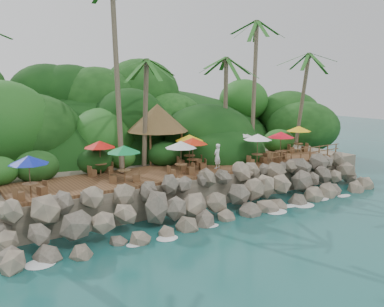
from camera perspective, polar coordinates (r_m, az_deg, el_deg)
ground at (r=26.76m, az=7.16°, el=-9.10°), size 140.00×140.00×0.00m
land_base at (r=39.59m, az=-7.97°, el=-1.22°), size 32.00×25.20×2.10m
jungle_hill at (r=46.57m, az=-11.91°, el=-0.95°), size 44.80×28.00×15.40m
seawall at (r=27.89m, az=4.54°, el=-5.77°), size 29.00×4.00×2.30m
terrace at (r=30.79m, az=0.00°, el=-2.20°), size 26.00×5.00×0.20m
jungle_foliage at (r=38.93m, az=-7.30°, el=-2.98°), size 44.00×16.00×12.00m
foam_line at (r=26.97m, az=6.74°, el=-8.87°), size 25.20×0.80×0.06m
palms at (r=33.24m, az=-0.78°, el=16.23°), size 34.99×6.88×14.89m
palapa at (r=33.22m, az=-4.79°, el=4.94°), size 4.93×4.93×4.60m
dining_clusters at (r=30.26m, az=0.98°, el=1.58°), size 25.80×5.40×2.38m
railing at (r=35.18m, az=15.39°, el=0.16°), size 8.30×0.10×1.00m
waiter at (r=30.53m, az=3.49°, el=-0.37°), size 0.79×0.65×1.85m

